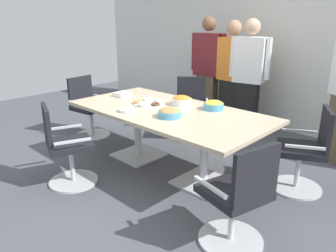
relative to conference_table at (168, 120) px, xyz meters
name	(u,v)px	position (x,y,z in m)	size (l,w,h in m)	color
ground_plane	(168,168)	(0.00, 0.00, -0.63)	(10.00, 10.00, 0.01)	#4C4F56
back_wall	(272,41)	(0.00, 2.40, 0.77)	(8.00, 0.10, 2.80)	silver
conference_table	(168,120)	(0.00, 0.00, 0.00)	(2.40, 1.20, 0.75)	#CCB793
office_chair_0	(238,201)	(1.38, -0.64, -0.22)	(0.66, 0.66, 0.91)	silver
office_chair_1	(305,154)	(1.39, 0.63, -0.22)	(0.73, 0.73, 0.91)	silver
office_chair_2	(191,111)	(-0.53, 1.04, -0.22)	(0.76, 0.76, 0.91)	silver
office_chair_3	(89,110)	(-1.70, 0.00, -0.22)	(0.61, 0.61, 0.91)	silver
office_chair_4	(65,150)	(-0.54, -1.05, -0.22)	(0.70, 0.70, 0.91)	silver
person_standing_0	(207,70)	(-0.75, 1.72, 0.31)	(0.61, 0.29, 1.78)	brown
person_standing_1	(231,75)	(-0.29, 1.74, 0.28)	(0.61, 0.25, 1.73)	black
person_standing_2	(248,77)	(0.04, 1.70, 0.29)	(0.61, 0.30, 1.76)	black
snack_bowl_chips_orange	(181,100)	(-0.04, 0.28, 0.18)	(0.25, 0.25, 0.12)	white
snack_bowl_chips_yellow	(214,105)	(0.37, 0.38, 0.18)	(0.24, 0.24, 0.11)	#4C9EC6
snack_bowl_cookies	(170,113)	(0.21, -0.19, 0.17)	(0.26, 0.26, 0.10)	#4C9EC6
donut_platter	(148,103)	(-0.35, 0.02, 0.14)	(0.38, 0.38, 0.04)	white
plate_stack	(128,110)	(-0.29, -0.37, 0.14)	(0.21, 0.21, 0.03)	white
napkin_pile	(122,94)	(-0.92, 0.05, 0.15)	(0.19, 0.19, 0.05)	white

